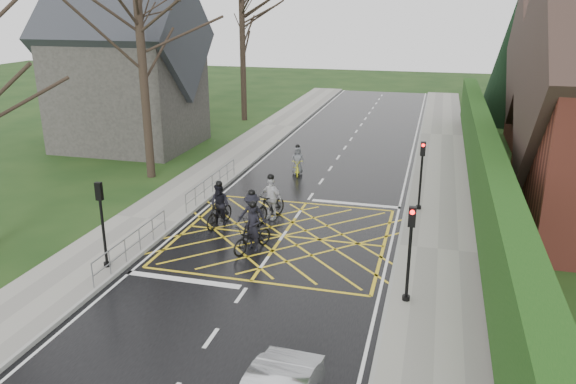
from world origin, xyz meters
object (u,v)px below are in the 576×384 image
at_px(cyclist_front, 271,203).
at_px(cyclist_lead, 297,164).
at_px(cyclist_rear, 253,235).
at_px(cyclist_back, 219,209).
at_px(cyclist_mid, 252,220).

xyz_separation_m(cyclist_front, cyclist_lead, (-0.53, 6.81, -0.17)).
height_order(cyclist_front, cyclist_lead, cyclist_front).
distance_m(cyclist_rear, cyclist_lead, 10.11).
xyz_separation_m(cyclist_back, cyclist_mid, (1.69, -0.81, -0.01)).
bearing_deg(cyclist_mid, cyclist_back, 153.42).
height_order(cyclist_mid, cyclist_front, cyclist_front).
relative_size(cyclist_rear, cyclist_back, 1.05).
height_order(cyclist_back, cyclist_mid, cyclist_mid).
xyz_separation_m(cyclist_back, cyclist_front, (1.84, 1.26, 0.01)).
bearing_deg(cyclist_mid, cyclist_rear, -70.99).
height_order(cyclist_back, cyclist_lead, cyclist_back).
xyz_separation_m(cyclist_rear, cyclist_back, (-2.12, 2.01, 0.11)).
distance_m(cyclist_back, cyclist_front, 2.23).
height_order(cyclist_rear, cyclist_lead, cyclist_rear).
bearing_deg(cyclist_lead, cyclist_rear, -101.86).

